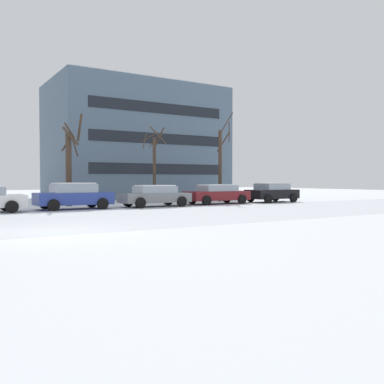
# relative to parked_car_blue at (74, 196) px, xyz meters

# --- Properties ---
(ground_plane) EXTENTS (120.00, 120.00, 0.00)m
(ground_plane) POSITION_rel_parked_car_blue_xyz_m (-3.76, -10.20, -0.76)
(ground_plane) COLOR white
(road_surface) EXTENTS (80.00, 9.83, 0.00)m
(road_surface) POSITION_rel_parked_car_blue_xyz_m (-3.76, -6.29, -0.76)
(road_surface) COLOR silver
(road_surface) RESTS_ON ground
(parked_car_blue) EXTENTS (4.22, 2.09, 1.51)m
(parked_car_blue) POSITION_rel_parked_car_blue_xyz_m (0.00, 0.00, 0.00)
(parked_car_blue) COLOR #283D93
(parked_car_blue) RESTS_ON ground
(parked_car_gray) EXTENTS (4.37, 2.00, 1.34)m
(parked_car_gray) POSITION_rel_parked_car_blue_xyz_m (4.96, -0.36, -0.07)
(parked_car_gray) COLOR slate
(parked_car_gray) RESTS_ON ground
(parked_car_maroon) EXTENTS (4.59, 2.02, 1.35)m
(parked_car_maroon) POSITION_rel_parked_car_blue_xyz_m (9.92, -0.03, -0.06)
(parked_car_maroon) COLOR maroon
(parked_car_maroon) RESTS_ON ground
(parked_car_black) EXTENTS (3.91, 2.17, 1.44)m
(parked_car_black) POSITION_rel_parked_car_blue_xyz_m (14.88, -0.11, -0.03)
(parked_car_black) COLOR black
(parked_car_black) RESTS_ON ground
(tree_far_right) EXTENTS (1.14, 1.89, 6.89)m
(tree_far_right) POSITION_rel_parked_car_blue_xyz_m (12.25, 2.80, 2.23)
(tree_far_right) COLOR #423326
(tree_far_right) RESTS_ON ground
(tree_far_mid) EXTENTS (1.90, 1.71, 5.53)m
(tree_far_mid) POSITION_rel_parked_car_blue_xyz_m (7.12, 3.94, 2.04)
(tree_far_mid) COLOR #423326
(tree_far_mid) RESTS_ON ground
(tree_far_left) EXTENTS (1.41, 1.53, 5.81)m
(tree_far_left) POSITION_rel_parked_car_blue_xyz_m (0.62, 2.98, 1.93)
(tree_far_left) COLOR #423326
(tree_far_left) RESTS_ON ground
(building_far_right) EXTENTS (15.56, 9.61, 10.46)m
(building_far_right) POSITION_rel_parked_car_blue_xyz_m (9.86, 13.17, 4.46)
(building_far_right) COLOR slate
(building_far_right) RESTS_ON ground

